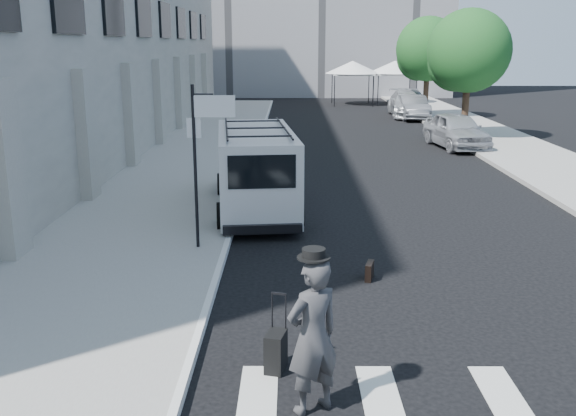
{
  "coord_description": "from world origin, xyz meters",
  "views": [
    {
      "loc": [
        -0.58,
        -10.18,
        4.48
      ],
      "look_at": [
        -0.62,
        2.13,
        1.3
      ],
      "focal_mm": 40.0,
      "sensor_mm": 36.0,
      "label": 1
    }
  ],
  "objects_px": {
    "suitcase": "(276,351)",
    "parked_car_a": "(456,130)",
    "businessman": "(313,336)",
    "cargo_van": "(256,169)",
    "briefcase": "(370,271)",
    "parked_car_c": "(409,104)",
    "parked_car_b": "(413,107)"
  },
  "relations": [
    {
      "from": "suitcase",
      "to": "parked_car_a",
      "type": "height_order",
      "value": "parked_car_a"
    },
    {
      "from": "businessman",
      "to": "suitcase",
      "type": "height_order",
      "value": "businessman"
    },
    {
      "from": "businessman",
      "to": "cargo_van",
      "type": "relative_size",
      "value": 0.33
    },
    {
      "from": "businessman",
      "to": "suitcase",
      "type": "xyz_separation_m",
      "value": [
        -0.48,
        1.0,
        -0.71
      ]
    },
    {
      "from": "parked_car_a",
      "to": "briefcase",
      "type": "bearing_deg",
      "value": -116.84
    },
    {
      "from": "businessman",
      "to": "parked_car_a",
      "type": "bearing_deg",
      "value": -141.47
    },
    {
      "from": "suitcase",
      "to": "parked_car_c",
      "type": "bearing_deg",
      "value": 90.64
    },
    {
      "from": "briefcase",
      "to": "parked_car_a",
      "type": "bearing_deg",
      "value": 85.42
    },
    {
      "from": "briefcase",
      "to": "suitcase",
      "type": "distance_m",
      "value": 4.01
    },
    {
      "from": "parked_car_b",
      "to": "businessman",
      "type": "bearing_deg",
      "value": -102.46
    },
    {
      "from": "suitcase",
      "to": "cargo_van",
      "type": "height_order",
      "value": "cargo_van"
    },
    {
      "from": "suitcase",
      "to": "parked_car_c",
      "type": "height_order",
      "value": "parked_car_c"
    },
    {
      "from": "parked_car_c",
      "to": "parked_car_a",
      "type": "bearing_deg",
      "value": -87.86
    },
    {
      "from": "briefcase",
      "to": "suitcase",
      "type": "relative_size",
      "value": 0.4
    },
    {
      "from": "businessman",
      "to": "cargo_van",
      "type": "distance_m",
      "value": 9.95
    },
    {
      "from": "businessman",
      "to": "briefcase",
      "type": "xyz_separation_m",
      "value": [
        1.27,
        4.61,
        -0.84
      ]
    },
    {
      "from": "businessman",
      "to": "parked_car_b",
      "type": "height_order",
      "value": "businessman"
    },
    {
      "from": "briefcase",
      "to": "businessman",
      "type": "bearing_deg",
      "value": -90.58
    },
    {
      "from": "briefcase",
      "to": "suitcase",
      "type": "xyz_separation_m",
      "value": [
        -1.75,
        -3.61,
        0.12
      ]
    },
    {
      "from": "briefcase",
      "to": "parked_car_c",
      "type": "xyz_separation_m",
      "value": [
        5.83,
        28.55,
        0.64
      ]
    },
    {
      "from": "parked_car_a",
      "to": "parked_car_c",
      "type": "relative_size",
      "value": 0.81
    },
    {
      "from": "cargo_van",
      "to": "parked_car_c",
      "type": "height_order",
      "value": "cargo_van"
    },
    {
      "from": "cargo_van",
      "to": "parked_car_b",
      "type": "height_order",
      "value": "cargo_van"
    },
    {
      "from": "parked_car_a",
      "to": "parked_car_b",
      "type": "distance_m",
      "value": 10.97
    },
    {
      "from": "businessman",
      "to": "parked_car_b",
      "type": "bearing_deg",
      "value": -135.52
    },
    {
      "from": "cargo_van",
      "to": "briefcase",
      "type": "bearing_deg",
      "value": -70.78
    },
    {
      "from": "cargo_van",
      "to": "parked_car_b",
      "type": "distance_m",
      "value": 23.45
    },
    {
      "from": "cargo_van",
      "to": "parked_car_c",
      "type": "relative_size",
      "value": 1.09
    },
    {
      "from": "cargo_van",
      "to": "parked_car_c",
      "type": "distance_m",
      "value": 24.73
    },
    {
      "from": "briefcase",
      "to": "parked_car_a",
      "type": "relative_size",
      "value": 0.1
    },
    {
      "from": "briefcase",
      "to": "parked_car_b",
      "type": "distance_m",
      "value": 27.81
    },
    {
      "from": "businessman",
      "to": "briefcase",
      "type": "distance_m",
      "value": 4.85
    }
  ]
}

